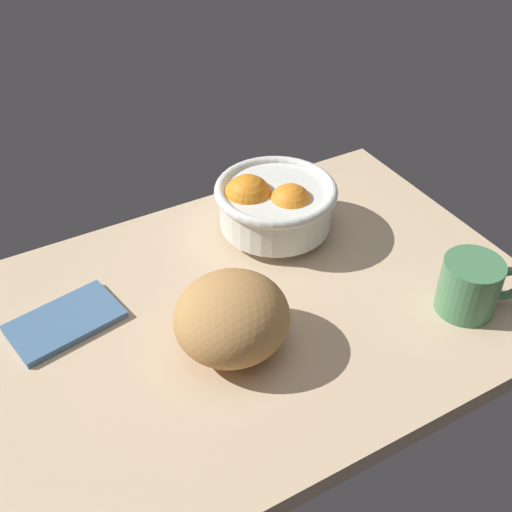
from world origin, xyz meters
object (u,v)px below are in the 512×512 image
(bread_loaf, at_px, (232,317))
(napkin_folded, at_px, (65,321))
(mug, at_px, (471,286))
(fruit_bowl, at_px, (273,204))

(bread_loaf, height_order, napkin_folded, bread_loaf)
(bread_loaf, relative_size, mug, 1.30)
(napkin_folded, relative_size, mug, 1.24)
(fruit_bowl, distance_m, napkin_folded, 0.36)
(fruit_bowl, distance_m, mug, 0.32)
(fruit_bowl, xyz_separation_m, napkin_folded, (0.36, 0.04, -0.05))
(bread_loaf, bearing_deg, fruit_bowl, -132.62)
(mug, bearing_deg, fruit_bowl, -62.67)
(napkin_folded, distance_m, mug, 0.56)
(mug, bearing_deg, napkin_folded, -26.03)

